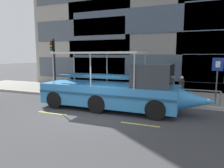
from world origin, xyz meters
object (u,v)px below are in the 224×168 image
Objects in this scene: parking_sign at (217,73)px; duck_tour_boat at (118,90)px; traffic_light_pole at (54,60)px; pedestrian_near_bow at (181,86)px.

duck_tour_boat reaches higher than parking_sign.
traffic_light_pole is 11.44m from parking_sign.
duck_tour_boat is (-5.15, -2.76, -0.94)m from parking_sign.
traffic_light_pole reaches higher than parking_sign.
traffic_light_pole is at bearing -175.39° from pedestrian_near_bow.
duck_tour_boat is at bearing -151.78° from parking_sign.
parking_sign is 5.92m from duck_tour_boat.
traffic_light_pole is 6.91m from duck_tour_boat.
traffic_light_pole is 1.51× the size of parking_sign.
traffic_light_pole reaches higher than pedestrian_near_bow.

